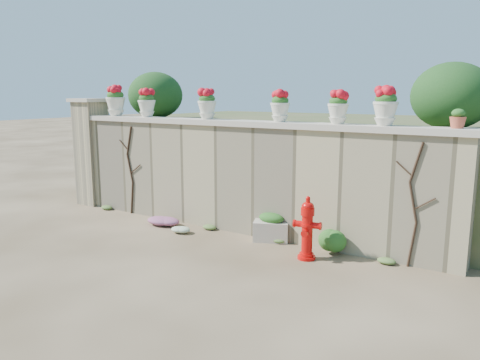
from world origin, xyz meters
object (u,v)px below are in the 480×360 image
Objects in this scene: fire_hydrant at (307,228)px; urn_pot_0 at (116,101)px; planter_box at (271,228)px; terracotta_pot at (458,120)px.

urn_pot_0 is at bearing 161.17° from fire_hydrant.
fire_hydrant is 1.10m from planter_box.
urn_pot_0 reaches higher than fire_hydrant.
planter_box is at bearing -175.01° from terracotta_pot.
planter_box is 3.49m from terracotta_pot.
terracotta_pot is (6.97, 0.00, -0.20)m from urn_pot_0.
fire_hydrant is 3.76× the size of terracotta_pot.
terracotta_pot is (2.86, 0.25, 1.99)m from planter_box.
fire_hydrant is at bearing -158.48° from terracotta_pot.
fire_hydrant is 1.44× the size of planter_box.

